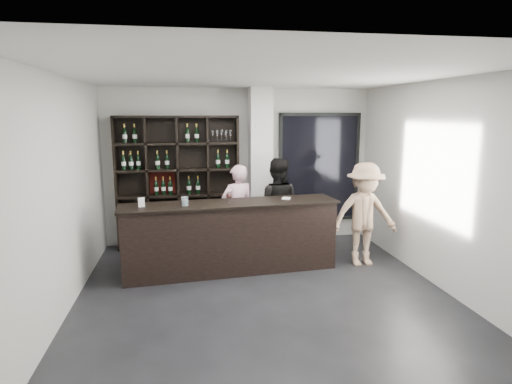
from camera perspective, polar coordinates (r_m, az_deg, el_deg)
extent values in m
cube|color=black|center=(5.88, 1.36, -14.07)|extent=(5.00, 5.50, 0.01)
cube|color=silver|center=(7.91, 0.56, 3.27)|extent=(0.40, 0.40, 2.90)
cube|color=black|center=(8.41, 8.39, 3.25)|extent=(1.60, 0.08, 2.10)
cube|color=black|center=(8.41, 8.39, 3.25)|extent=(1.48, 0.02, 1.98)
cube|color=black|center=(6.67, -3.37, -6.15)|extent=(3.25, 0.61, 1.07)
cube|color=black|center=(6.53, -3.42, -1.53)|extent=(3.33, 0.69, 0.03)
imported|color=#DDA7B5|center=(7.35, -2.46, -2.50)|extent=(0.66, 0.52, 1.59)
imported|color=black|center=(7.44, 2.75, -1.94)|extent=(0.98, 0.87, 1.68)
imported|color=#A07D62|center=(7.09, 14.23, -2.92)|extent=(1.08, 0.62, 1.68)
cylinder|color=silver|center=(6.36, -9.47, -1.24)|extent=(0.12, 0.12, 0.13)
cube|color=white|center=(6.80, 4.04, -0.85)|extent=(0.16, 0.16, 0.02)
cube|color=white|center=(6.42, -15.03, -1.34)|extent=(0.10, 0.06, 0.13)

